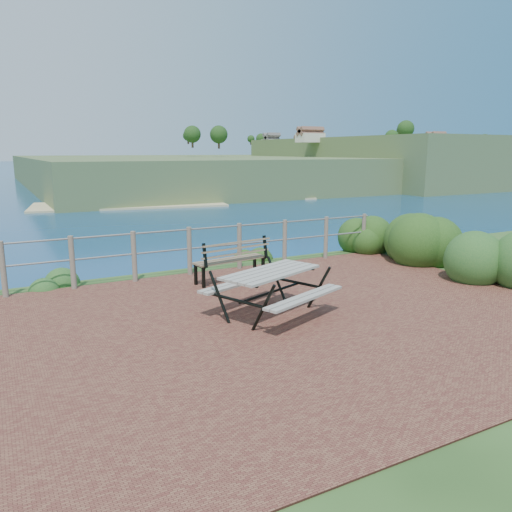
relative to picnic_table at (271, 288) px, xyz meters
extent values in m
cube|color=brown|center=(-0.19, -0.30, -0.45)|extent=(10.00, 7.00, 0.12)
cylinder|color=#6B5B4C|center=(-3.64, 3.05, 0.07)|extent=(0.10, 0.10, 1.00)
cylinder|color=#6B5B4C|center=(-2.49, 3.05, 0.07)|extent=(0.10, 0.10, 1.00)
cylinder|color=#6B5B4C|center=(-1.34, 3.05, 0.07)|extent=(0.10, 0.10, 1.00)
cylinder|color=#6B5B4C|center=(-0.19, 3.05, 0.07)|extent=(0.10, 0.10, 1.00)
cylinder|color=#6B5B4C|center=(0.96, 3.05, 0.07)|extent=(0.10, 0.10, 1.00)
cylinder|color=#6B5B4C|center=(2.11, 3.05, 0.07)|extent=(0.10, 0.10, 1.00)
cylinder|color=#6B5B4C|center=(3.26, 3.05, 0.07)|extent=(0.10, 0.10, 1.00)
cylinder|color=#6B5B4C|center=(4.41, 3.05, 0.07)|extent=(0.10, 0.10, 1.00)
cylinder|color=slate|center=(-0.19, 3.05, 0.52)|extent=(9.40, 0.04, 0.04)
cylinder|color=slate|center=(-0.19, 3.05, 0.12)|extent=(9.40, 0.04, 0.04)
cube|color=#476130|center=(139.81, 209.70, -6.45)|extent=(260.00, 180.00, 12.00)
cube|color=#476130|center=(199.81, 169.70, -2.45)|extent=(160.00, 120.00, 20.00)
cube|color=beige|center=(129.81, 124.70, -12.20)|extent=(209.53, 114.73, 0.50)
cube|color=gray|center=(0.00, 0.00, 0.25)|extent=(1.81, 1.25, 0.04)
cube|color=gray|center=(0.00, 0.00, -0.02)|extent=(1.65, 0.84, 0.04)
cube|color=gray|center=(0.00, 0.00, -0.02)|extent=(1.65, 0.84, 0.04)
cylinder|color=black|center=(0.00, 0.00, -0.07)|extent=(1.36, 0.56, 0.04)
cube|color=brown|center=(0.35, 2.21, -0.01)|extent=(1.57, 0.62, 0.03)
cube|color=brown|center=(0.35, 2.21, 0.25)|extent=(1.53, 0.35, 0.35)
cube|color=black|center=(0.35, 2.21, -0.22)|extent=(0.06, 0.06, 0.42)
cube|color=black|center=(0.35, 2.21, -0.22)|extent=(0.06, 0.06, 0.42)
cube|color=black|center=(0.35, 2.21, -0.22)|extent=(0.06, 0.06, 0.42)
cube|color=black|center=(0.35, 2.21, -0.22)|extent=(0.06, 0.06, 0.42)
ellipsoid|color=#183B12|center=(5.12, 1.77, -0.45)|extent=(1.39, 1.39, 1.97)
ellipsoid|color=#1E5121|center=(5.01, -0.43, -0.45)|extent=(1.34, 1.34, 1.90)
ellipsoid|color=#183B12|center=(4.75, 3.37, -0.45)|extent=(1.19, 1.19, 1.69)
ellipsoid|color=#1E5121|center=(-2.78, 3.52, -0.45)|extent=(0.70, 0.70, 0.42)
ellipsoid|color=#183B12|center=(1.69, 4.00, -0.45)|extent=(0.66, 0.66, 0.36)
camera|label=1|loc=(-3.73, -6.49, 2.09)|focal=35.00mm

